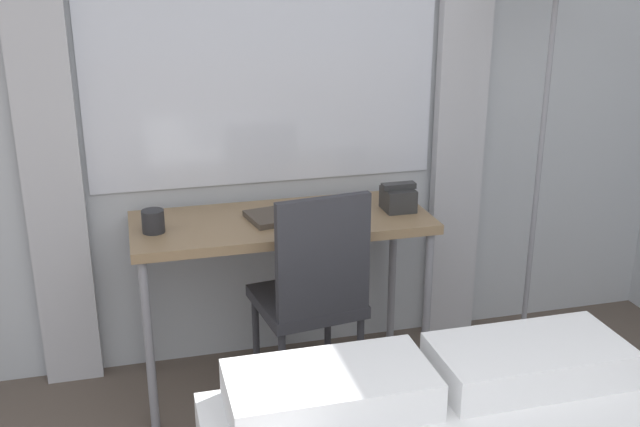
# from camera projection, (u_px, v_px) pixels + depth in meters

# --- Properties ---
(wall_back_with_window) EXTENTS (4.88, 0.13, 2.70)m
(wall_back_with_window) POSITION_uv_depth(u_px,v_px,m) (281.00, 68.00, 3.26)
(wall_back_with_window) COLOR silver
(wall_back_with_window) RESTS_ON ground_plane
(desk) EXTENTS (1.25, 0.51, 0.78)m
(desk) POSITION_uv_depth(u_px,v_px,m) (282.00, 234.00, 3.15)
(desk) COLOR #937551
(desk) RESTS_ON ground_plane
(desk_chair) EXTENTS (0.45, 0.45, 0.97)m
(desk_chair) POSITION_uv_depth(u_px,v_px,m) (313.00, 290.00, 3.01)
(desk_chair) COLOR #333338
(desk_chair) RESTS_ON ground_plane
(standing_lamp) EXTENTS (0.39, 0.39, 1.94)m
(standing_lamp) POSITION_uv_depth(u_px,v_px,m) (556.00, 0.00, 3.00)
(standing_lamp) COLOR #4C4C51
(standing_lamp) RESTS_ON ground_plane
(telephone) EXTENTS (0.15, 0.14, 0.12)m
(telephone) POSITION_uv_depth(u_px,v_px,m) (398.00, 198.00, 3.21)
(telephone) COLOR #2D2D2D
(telephone) RESTS_ON desk
(book) EXTENTS (0.23, 0.24, 0.02)m
(book) POSITION_uv_depth(u_px,v_px,m) (273.00, 217.00, 3.11)
(book) COLOR #4C4238
(book) RESTS_ON desk
(mug) EXTENTS (0.09, 0.09, 0.09)m
(mug) POSITION_uv_depth(u_px,v_px,m) (153.00, 221.00, 2.96)
(mug) COLOR #262628
(mug) RESTS_ON desk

